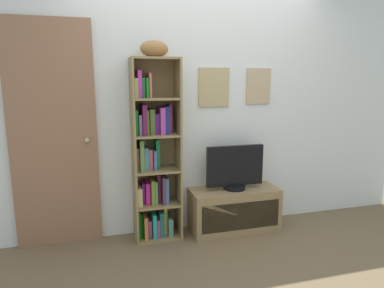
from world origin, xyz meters
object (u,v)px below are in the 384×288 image
television (235,168)px  door (54,137)px  bookshelf (153,159)px  tv_stand (234,209)px  football (154,49)px

television → door: door is taller
television → door: 1.77m
door → bookshelf: bearing=-6.0°
bookshelf → door: door is taller
bookshelf → door: 0.93m
television → tv_stand: bearing=-90.0°
bookshelf → tv_stand: bearing=-5.3°
tv_stand → television: (0.00, 0.00, 0.44)m
bookshelf → door: (-0.89, 0.09, 0.24)m
football → television: bearing=-3.2°
television → door: bearing=174.4°
bookshelf → football: football is taller
football → door: size_ratio=0.13×
bookshelf → television: 0.84m
bookshelf → television: bookshelf is taller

